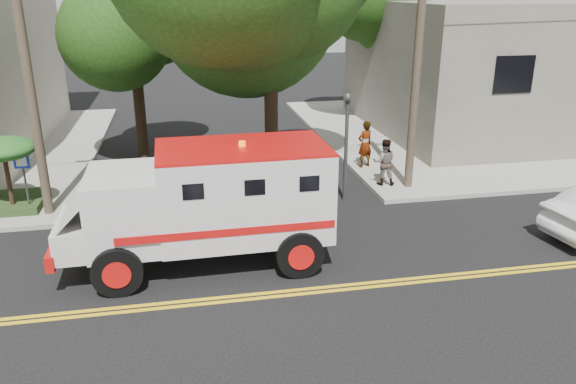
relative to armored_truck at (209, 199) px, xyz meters
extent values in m
plane|color=black|center=(0.85, -1.95, -1.75)|extent=(100.00, 100.00, 0.00)
cube|color=gray|center=(14.35, 11.55, -1.67)|extent=(17.00, 17.00, 0.15)
cube|color=#5E5C51|center=(15.85, 12.05, 1.40)|extent=(14.00, 12.00, 6.00)
cylinder|color=#382D23|center=(-4.75, 4.05, 2.75)|extent=(0.28, 0.28, 9.00)
cylinder|color=#382D23|center=(7.15, 4.25, 2.75)|extent=(0.28, 0.28, 9.00)
cylinder|color=black|center=(2.35, 4.55, 1.75)|extent=(0.44, 0.44, 7.00)
cylinder|color=black|center=(-2.15, 10.05, 1.05)|extent=(0.44, 0.44, 5.60)
sphere|color=#14340E|center=(-2.15, 10.05, 3.85)|extent=(3.92, 3.92, 3.92)
sphere|color=#14340E|center=(-1.31, 9.49, 4.27)|extent=(3.36, 3.36, 3.36)
cylinder|color=black|center=(9.35, 14.05, 1.23)|extent=(0.44, 0.44, 5.95)
sphere|color=#14340E|center=(9.35, 14.05, 4.20)|extent=(4.20, 4.20, 4.20)
cylinder|color=#3F3F42|center=(4.65, 3.65, 0.05)|extent=(0.12, 0.12, 3.60)
imported|color=#3F3F42|center=(4.65, 3.65, 1.40)|extent=(0.15, 0.18, 0.90)
cylinder|color=#3F3F42|center=(-5.35, 4.25, -0.75)|extent=(0.06, 0.06, 2.00)
cube|color=#0C33A5|center=(-5.35, 4.19, 0.05)|extent=(0.45, 0.03, 0.45)
cylinder|color=black|center=(-5.85, 4.35, -0.52)|extent=(0.14, 0.14, 1.68)
ellipsoid|color=#154718|center=(-5.85, 4.35, 0.43)|extent=(1.91, 1.91, 0.66)
cube|color=silver|center=(0.87, 0.01, 0.13)|extent=(4.23, 2.54, 2.25)
cube|color=silver|center=(-2.02, -0.03, -0.08)|extent=(1.76, 2.39, 1.83)
cube|color=black|center=(-2.86, -0.05, 0.40)|extent=(0.09, 1.83, 0.75)
cube|color=silver|center=(-3.15, -0.05, -0.62)|extent=(1.00, 2.16, 0.75)
cube|color=#B80E0E|center=(-3.69, -0.06, -0.89)|extent=(0.23, 2.31, 0.38)
cube|color=#B80E0E|center=(0.87, 0.01, 1.29)|extent=(4.23, 2.54, 0.06)
cylinder|color=black|center=(-2.22, -1.24, -1.16)|extent=(1.19, 0.36, 1.18)
cylinder|color=black|center=(-2.26, 1.17, -1.16)|extent=(1.19, 0.36, 1.18)
cylinder|color=black|center=(2.07, -1.17, -1.16)|extent=(1.19, 0.36, 1.18)
cylinder|color=black|center=(2.04, 1.24, -1.16)|extent=(1.19, 0.36, 1.18)
imported|color=gray|center=(6.35, 6.70, -0.70)|extent=(0.77, 0.64, 1.80)
imported|color=gray|center=(6.35, 4.57, -0.77)|extent=(0.93, 0.80, 1.65)
camera|label=1|loc=(-0.58, -13.23, 4.96)|focal=35.00mm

